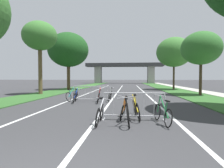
{
  "coord_description": "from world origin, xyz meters",
  "views": [
    {
      "loc": [
        1.18,
        -1.99,
        1.59
      ],
      "look_at": [
        0.09,
        10.16,
        1.18
      ],
      "focal_mm": 29.01,
      "sensor_mm": 36.0,
      "label": 1
    }
  ],
  "objects_px": {
    "tree_right_pine_far": "(201,48)",
    "bicycle_blue_8": "(75,97)",
    "tree_right_maple_mid": "(174,52)",
    "bicycle_teal_7": "(72,95)",
    "bicycle_green_2": "(163,113)",
    "bicycle_red_0": "(99,97)",
    "bicycle_yellow_5": "(136,109)",
    "bicycle_silver_6": "(100,113)",
    "bicycle_black_3": "(128,113)",
    "bicycle_white_4": "(110,95)",
    "crowd_barrier_nearest": "(133,107)",
    "bicycle_orange_1": "(123,109)",
    "tree_left_oak_mid": "(68,50)",
    "crowd_barrier_second": "(90,94)",
    "tree_left_oak_near": "(40,37)"
  },
  "relations": [
    {
      "from": "tree_right_maple_mid",
      "to": "bicycle_silver_6",
      "type": "xyz_separation_m",
      "value": [
        -7.07,
        -18.68,
        -4.67
      ]
    },
    {
      "from": "tree_right_pine_far",
      "to": "bicycle_teal_7",
      "type": "distance_m",
      "value": 12.13
    },
    {
      "from": "tree_left_oak_mid",
      "to": "bicycle_green_2",
      "type": "height_order",
      "value": "tree_left_oak_mid"
    },
    {
      "from": "bicycle_black_3",
      "to": "bicycle_white_4",
      "type": "distance_m",
      "value": 6.29
    },
    {
      "from": "bicycle_green_2",
      "to": "crowd_barrier_second",
      "type": "bearing_deg",
      "value": 114.33
    },
    {
      "from": "tree_left_oak_mid",
      "to": "bicycle_blue_8",
      "type": "height_order",
      "value": "tree_left_oak_mid"
    },
    {
      "from": "tree_right_pine_far",
      "to": "bicycle_orange_1",
      "type": "distance_m",
      "value": 12.64
    },
    {
      "from": "bicycle_red_0",
      "to": "bicycle_blue_8",
      "type": "xyz_separation_m",
      "value": [
        -1.53,
        -0.0,
        -0.01
      ]
    },
    {
      "from": "tree_right_maple_mid",
      "to": "bicycle_green_2",
      "type": "distance_m",
      "value": 19.69
    },
    {
      "from": "bicycle_blue_8",
      "to": "crowd_barrier_nearest",
      "type": "bearing_deg",
      "value": -61.7
    },
    {
      "from": "tree_right_pine_far",
      "to": "bicycle_green_2",
      "type": "bearing_deg",
      "value": -116.63
    },
    {
      "from": "tree_right_pine_far",
      "to": "bicycle_orange_1",
      "type": "bearing_deg",
      "value": -124.11
    },
    {
      "from": "bicycle_yellow_5",
      "to": "bicycle_silver_6",
      "type": "height_order",
      "value": "bicycle_yellow_5"
    },
    {
      "from": "bicycle_orange_1",
      "to": "bicycle_teal_7",
      "type": "height_order",
      "value": "bicycle_teal_7"
    },
    {
      "from": "bicycle_red_0",
      "to": "bicycle_blue_8",
      "type": "distance_m",
      "value": 1.53
    },
    {
      "from": "tree_right_pine_far",
      "to": "tree_right_maple_mid",
      "type": "distance_m",
      "value": 7.87
    },
    {
      "from": "tree_right_maple_mid",
      "to": "bicycle_white_4",
      "type": "distance_m",
      "value": 15.22
    },
    {
      "from": "bicycle_black_3",
      "to": "bicycle_silver_6",
      "type": "xyz_separation_m",
      "value": [
        -0.97,
        -0.02,
        -0.02
      ]
    },
    {
      "from": "crowd_barrier_second",
      "to": "bicycle_blue_8",
      "type": "distance_m",
      "value": 1.05
    },
    {
      "from": "tree_left_oak_mid",
      "to": "bicycle_white_4",
      "type": "height_order",
      "value": "tree_left_oak_mid"
    },
    {
      "from": "tree_right_maple_mid",
      "to": "bicycle_green_2",
      "type": "relative_size",
      "value": 4.18
    },
    {
      "from": "tree_left_oak_near",
      "to": "bicycle_green_2",
      "type": "relative_size",
      "value": 4.17
    },
    {
      "from": "crowd_barrier_second",
      "to": "bicycle_yellow_5",
      "type": "distance_m",
      "value": 5.63
    },
    {
      "from": "bicycle_black_3",
      "to": "bicycle_teal_7",
      "type": "height_order",
      "value": "bicycle_black_3"
    },
    {
      "from": "crowd_barrier_nearest",
      "to": "bicycle_yellow_5",
      "type": "bearing_deg",
      "value": 72.81
    },
    {
      "from": "bicycle_green_2",
      "to": "bicycle_black_3",
      "type": "xyz_separation_m",
      "value": [
        -1.21,
        -0.18,
        0.02
      ]
    },
    {
      "from": "tree_left_oak_mid",
      "to": "bicycle_black_3",
      "type": "height_order",
      "value": "tree_left_oak_mid"
    },
    {
      "from": "tree_right_maple_mid",
      "to": "bicycle_teal_7",
      "type": "bearing_deg",
      "value": -128.72
    },
    {
      "from": "bicycle_silver_6",
      "to": "bicycle_black_3",
      "type": "bearing_deg",
      "value": 0.82
    },
    {
      "from": "bicycle_blue_8",
      "to": "bicycle_white_4",
      "type": "bearing_deg",
      "value": 13.75
    },
    {
      "from": "tree_right_pine_far",
      "to": "bicycle_blue_8",
      "type": "xyz_separation_m",
      "value": [
        -9.98,
        -5.62,
        -3.9
      ]
    },
    {
      "from": "bicycle_orange_1",
      "to": "bicycle_silver_6",
      "type": "xyz_separation_m",
      "value": [
        -0.8,
        -0.92,
        0.01
      ]
    },
    {
      "from": "bicycle_yellow_5",
      "to": "bicycle_blue_8",
      "type": "distance_m",
      "value": 5.71
    },
    {
      "from": "tree_left_oak_mid",
      "to": "crowd_barrier_second",
      "type": "relative_size",
      "value": 3.28
    },
    {
      "from": "bicycle_white_4",
      "to": "bicycle_blue_8",
      "type": "bearing_deg",
      "value": 24.52
    },
    {
      "from": "tree_right_pine_far",
      "to": "bicycle_silver_6",
      "type": "height_order",
      "value": "tree_right_pine_far"
    },
    {
      "from": "bicycle_silver_6",
      "to": "tree_right_pine_far",
      "type": "bearing_deg",
      "value": 54.97
    },
    {
      "from": "tree_right_maple_mid",
      "to": "bicycle_red_0",
      "type": "xyz_separation_m",
      "value": [
        -7.99,
        -13.43,
        -4.65
      ]
    },
    {
      "from": "tree_right_maple_mid",
      "to": "bicycle_teal_7",
      "type": "xyz_separation_m",
      "value": [
        -10.02,
        -12.5,
        -4.67
      ]
    },
    {
      "from": "bicycle_red_0",
      "to": "bicycle_yellow_5",
      "type": "bearing_deg",
      "value": -72.58
    },
    {
      "from": "tree_left_oak_mid",
      "to": "bicycle_green_2",
      "type": "distance_m",
      "value": 20.37
    },
    {
      "from": "tree_left_oak_mid",
      "to": "tree_right_pine_far",
      "type": "bearing_deg",
      "value": -24.9
    },
    {
      "from": "bicycle_blue_8",
      "to": "bicycle_silver_6",
      "type": "bearing_deg",
      "value": -74.49
    },
    {
      "from": "bicycle_red_0",
      "to": "bicycle_orange_1",
      "type": "height_order",
      "value": "bicycle_red_0"
    },
    {
      "from": "tree_right_maple_mid",
      "to": "crowd_barrier_nearest",
      "type": "relative_size",
      "value": 3.0
    },
    {
      "from": "tree_right_pine_far",
      "to": "bicycle_blue_8",
      "type": "distance_m",
      "value": 12.1
    },
    {
      "from": "tree_left_oak_near",
      "to": "bicycle_silver_6",
      "type": "xyz_separation_m",
      "value": [
        7.43,
        -10.47,
        -5.19
      ]
    },
    {
      "from": "bicycle_white_4",
      "to": "bicycle_black_3",
      "type": "bearing_deg",
      "value": 102.64
    },
    {
      "from": "tree_left_oak_mid",
      "to": "bicycle_red_0",
      "type": "distance_m",
      "value": 14.7
    },
    {
      "from": "tree_right_maple_mid",
      "to": "bicycle_red_0",
      "type": "distance_m",
      "value": 16.3
    }
  ]
}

